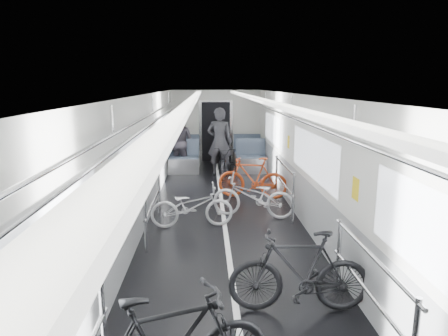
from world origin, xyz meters
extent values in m
cube|color=black|center=(0.00, 0.00, 0.00)|extent=(3.00, 14.00, 0.01)
cube|color=white|center=(0.00, 0.00, 2.40)|extent=(3.00, 14.00, 0.02)
cube|color=silver|center=(-1.50, 0.00, 1.20)|extent=(0.02, 14.00, 2.40)
cube|color=silver|center=(1.50, 0.00, 1.20)|extent=(0.02, 14.00, 2.40)
cube|color=silver|center=(0.00, 7.00, 1.20)|extent=(3.00, 0.02, 2.40)
cube|color=white|center=(0.00, 0.00, 0.01)|extent=(0.08, 13.80, 0.01)
cube|color=gray|center=(-1.47, 0.00, 0.45)|extent=(0.01, 13.90, 0.90)
cube|color=gray|center=(1.47, 0.00, 0.45)|extent=(0.01, 13.90, 0.90)
cube|color=white|center=(-1.47, 0.00, 1.40)|extent=(0.01, 10.80, 0.75)
cube|color=white|center=(1.47, 0.00, 1.40)|extent=(0.01, 10.80, 0.75)
cube|color=white|center=(-0.55, 0.00, 2.34)|extent=(0.14, 13.40, 0.05)
cube|color=white|center=(0.55, 0.00, 2.34)|extent=(0.14, 13.40, 0.05)
cube|color=black|center=(0.00, 6.94, 1.00)|extent=(0.95, 0.10, 2.00)
imported|color=silver|center=(-0.60, 0.45, 0.40)|extent=(1.55, 0.65, 0.80)
imported|color=black|center=(0.72, -2.42, 0.49)|extent=(1.65, 0.53, 0.98)
imported|color=silver|center=(0.58, 0.94, 0.43)|extent=(1.72, 0.97, 0.85)
imported|color=#B73C16|center=(0.72, 2.28, 0.48)|extent=(1.67, 0.83, 0.96)
imported|color=black|center=(0.25, 4.57, 0.44)|extent=(0.90, 1.76, 0.88)
imported|color=black|center=(0.05, 4.67, 0.98)|extent=(0.79, 0.60, 1.96)
imported|color=#302C34|center=(-1.13, 5.27, 0.90)|extent=(1.04, 0.92, 1.80)
camera|label=1|loc=(-0.33, -6.59, 2.59)|focal=32.00mm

